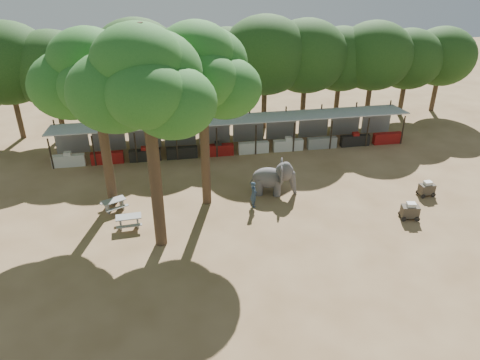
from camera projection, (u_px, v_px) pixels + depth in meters
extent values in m
plane|color=brown|center=(273.00, 254.00, 25.57)|extent=(100.00, 100.00, 0.00)
cube|color=#9B9DA2|center=(234.00, 119.00, 36.50)|extent=(28.00, 2.99, 0.39)
cylinder|color=#2D2319|center=(66.00, 153.00, 34.13)|extent=(0.12, 0.12, 2.40)
cylinder|color=#2D2319|center=(71.00, 136.00, 36.37)|extent=(0.12, 0.12, 2.80)
cube|color=silver|center=(69.00, 161.00, 34.70)|extent=(2.38, 0.50, 0.90)
cube|color=gray|center=(72.00, 141.00, 36.52)|extent=(2.52, 0.12, 2.00)
cylinder|color=#2D2319|center=(106.00, 150.00, 34.53)|extent=(0.12, 0.12, 2.40)
cylinder|color=#2D2319|center=(108.00, 134.00, 36.78)|extent=(0.12, 0.12, 2.80)
cube|color=maroon|center=(107.00, 158.00, 35.11)|extent=(2.38, 0.50, 0.90)
cube|color=gray|center=(109.00, 139.00, 36.92)|extent=(2.52, 0.12, 2.00)
cylinder|color=#2D2319|center=(144.00, 148.00, 34.94)|extent=(0.12, 0.12, 2.40)
cylinder|color=#2D2319|center=(144.00, 131.00, 37.18)|extent=(0.12, 0.12, 2.80)
cube|color=black|center=(145.00, 155.00, 35.51)|extent=(2.38, 0.50, 0.90)
cube|color=gray|center=(145.00, 136.00, 37.33)|extent=(2.52, 0.12, 2.00)
cylinder|color=#2D2319|center=(182.00, 145.00, 35.34)|extent=(0.12, 0.12, 2.40)
cylinder|color=#2D2319|center=(180.00, 129.00, 37.59)|extent=(0.12, 0.12, 2.80)
cube|color=black|center=(182.00, 153.00, 35.92)|extent=(2.38, 0.50, 0.90)
cube|color=gray|center=(180.00, 134.00, 37.74)|extent=(2.52, 0.12, 2.00)
cylinder|color=#2D2319|center=(218.00, 143.00, 35.75)|extent=(0.12, 0.12, 2.40)
cylinder|color=#2D2319|center=(214.00, 127.00, 37.99)|extent=(0.12, 0.12, 2.80)
cube|color=maroon|center=(218.00, 150.00, 36.32)|extent=(2.38, 0.50, 0.90)
cube|color=gray|center=(214.00, 132.00, 38.14)|extent=(2.52, 0.12, 2.00)
cylinder|color=#2D2319|center=(254.00, 140.00, 36.16)|extent=(0.12, 0.12, 2.40)
cylinder|color=#2D2319|center=(248.00, 125.00, 38.40)|extent=(0.12, 0.12, 2.80)
cube|color=silver|center=(254.00, 148.00, 36.73)|extent=(2.38, 0.50, 0.90)
cube|color=gray|center=(248.00, 130.00, 38.55)|extent=(2.52, 0.12, 2.00)
cylinder|color=#2D2319|center=(289.00, 138.00, 36.56)|extent=(0.12, 0.12, 2.40)
cylinder|color=#2D2319|center=(281.00, 123.00, 38.81)|extent=(0.12, 0.12, 2.80)
cube|color=silver|center=(288.00, 145.00, 37.14)|extent=(2.38, 0.50, 0.90)
cube|color=gray|center=(281.00, 127.00, 38.95)|extent=(2.52, 0.12, 2.00)
cylinder|color=#2D2319|center=(324.00, 135.00, 36.97)|extent=(0.12, 0.12, 2.40)
cylinder|color=#2D2319|center=(314.00, 121.00, 39.21)|extent=(0.12, 0.12, 2.80)
cube|color=gray|center=(322.00, 143.00, 37.54)|extent=(2.38, 0.50, 0.90)
cube|color=gray|center=(313.00, 125.00, 39.36)|extent=(2.52, 0.12, 2.00)
cylinder|color=#2D2319|center=(357.00, 133.00, 37.37)|extent=(0.12, 0.12, 2.40)
cylinder|color=#2D2319|center=(345.00, 119.00, 39.62)|extent=(0.12, 0.12, 2.80)
cube|color=black|center=(355.00, 140.00, 37.95)|extent=(2.38, 0.50, 0.90)
cube|color=gray|center=(345.00, 123.00, 39.76)|extent=(2.52, 0.12, 2.00)
cylinder|color=#2D2319|center=(390.00, 131.00, 37.78)|extent=(0.12, 0.12, 2.40)
cylinder|color=#2D2319|center=(376.00, 117.00, 40.02)|extent=(0.12, 0.12, 2.80)
cube|color=maroon|center=(387.00, 138.00, 38.35)|extent=(2.38, 0.50, 0.90)
cube|color=gray|center=(376.00, 121.00, 40.17)|extent=(2.52, 0.12, 2.00)
cylinder|color=#332316|center=(104.00, 137.00, 28.13)|extent=(0.60, 0.60, 9.20)
cone|color=#332316|center=(92.00, 61.00, 25.93)|extent=(0.57, 0.57, 2.88)
ellipsoid|color=#185117|center=(71.00, 84.00, 26.65)|extent=(4.80, 4.80, 3.94)
ellipsoid|color=#185117|center=(118.00, 94.00, 26.43)|extent=(4.20, 4.20, 3.44)
ellipsoid|color=#185117|center=(100.00, 69.00, 27.29)|extent=(5.20, 5.20, 4.26)
ellipsoid|color=#185117|center=(92.00, 86.00, 25.32)|extent=(3.80, 3.80, 3.12)
ellipsoid|color=#185117|center=(87.00, 60.00, 26.05)|extent=(4.40, 4.40, 3.61)
cylinder|color=#332316|center=(154.00, 160.00, 23.94)|extent=(0.64, 0.64, 10.40)
cone|color=#332316|center=(144.00, 59.00, 21.46)|extent=(0.61, 0.61, 3.25)
ellipsoid|color=#185117|center=(117.00, 91.00, 22.26)|extent=(4.80, 4.80, 3.94)
ellipsoid|color=#185117|center=(173.00, 103.00, 22.05)|extent=(4.20, 4.20, 3.44)
ellipsoid|color=#185117|center=(150.00, 73.00, 22.90)|extent=(5.20, 5.20, 4.26)
ellipsoid|color=#185117|center=(146.00, 94.00, 20.94)|extent=(3.80, 3.80, 3.12)
ellipsoid|color=#185117|center=(137.00, 61.00, 21.67)|extent=(4.40, 4.40, 3.61)
cylinder|color=#332316|center=(204.00, 134.00, 28.04)|extent=(0.56, 0.56, 9.60)
cone|color=#332316|center=(201.00, 53.00, 25.74)|extent=(0.53, 0.53, 3.00)
ellipsoid|color=#185117|center=(177.00, 79.00, 26.49)|extent=(4.80, 4.80, 3.94)
ellipsoid|color=#185117|center=(225.00, 88.00, 26.28)|extent=(4.20, 4.20, 3.44)
ellipsoid|color=#185117|center=(203.00, 63.00, 27.13)|extent=(5.20, 5.20, 4.26)
ellipsoid|color=#185117|center=(204.00, 80.00, 25.16)|extent=(3.80, 3.80, 3.12)
ellipsoid|color=#185117|center=(196.00, 53.00, 25.89)|extent=(4.40, 4.40, 3.61)
cylinder|color=#332316|center=(26.00, 117.00, 38.72)|extent=(0.44, 0.44, 3.74)
ellipsoid|color=black|center=(16.00, 73.00, 36.97)|extent=(6.46, 5.95, 5.61)
cylinder|color=#332316|center=(68.00, 114.00, 39.20)|extent=(0.44, 0.44, 3.74)
ellipsoid|color=black|center=(60.00, 71.00, 37.46)|extent=(6.46, 5.95, 5.61)
cylinder|color=#332316|center=(108.00, 112.00, 39.68)|extent=(0.44, 0.44, 3.74)
ellipsoid|color=black|center=(102.00, 69.00, 37.94)|extent=(6.46, 5.95, 5.61)
cylinder|color=#332316|center=(148.00, 110.00, 40.17)|extent=(0.44, 0.44, 3.74)
ellipsoid|color=black|center=(144.00, 68.00, 38.42)|extent=(6.46, 5.95, 5.61)
cylinder|color=#332316|center=(187.00, 108.00, 40.65)|extent=(0.44, 0.44, 3.74)
ellipsoid|color=black|center=(185.00, 66.00, 38.91)|extent=(6.46, 5.95, 5.61)
cylinder|color=#332316|center=(225.00, 106.00, 41.13)|extent=(0.44, 0.44, 3.74)
ellipsoid|color=black|center=(224.00, 64.00, 39.39)|extent=(6.46, 5.95, 5.61)
cylinder|color=#332316|center=(262.00, 103.00, 41.62)|extent=(0.44, 0.44, 3.74)
ellipsoid|color=black|center=(263.00, 63.00, 39.87)|extent=(6.46, 5.95, 5.61)
cylinder|color=#332316|center=(298.00, 101.00, 42.10)|extent=(0.44, 0.44, 3.74)
ellipsoid|color=black|center=(301.00, 61.00, 40.35)|extent=(6.46, 5.95, 5.61)
cylinder|color=#332316|center=(334.00, 99.00, 42.58)|extent=(0.44, 0.44, 3.74)
ellipsoid|color=black|center=(338.00, 59.00, 40.84)|extent=(6.46, 5.95, 5.61)
cylinder|color=#332316|center=(368.00, 98.00, 43.07)|extent=(0.44, 0.44, 3.74)
ellipsoid|color=black|center=(374.00, 58.00, 41.32)|extent=(6.46, 5.95, 5.61)
cylinder|color=#332316|center=(402.00, 96.00, 43.55)|extent=(0.44, 0.44, 3.74)
ellipsoid|color=black|center=(409.00, 56.00, 41.80)|extent=(6.46, 5.95, 5.61)
cylinder|color=#332316|center=(435.00, 94.00, 44.03)|extent=(0.44, 0.44, 3.74)
ellipsoid|color=black|center=(443.00, 55.00, 42.29)|extent=(6.46, 5.95, 5.61)
ellipsoid|color=#474545|center=(269.00, 178.00, 30.90)|extent=(2.40, 1.76, 1.39)
cylinder|color=#474545|center=(259.00, 187.00, 30.91)|extent=(0.61, 0.61, 1.18)
cylinder|color=#474545|center=(260.00, 182.00, 31.49)|extent=(0.61, 0.61, 1.18)
cylinder|color=#474545|center=(277.00, 188.00, 30.83)|extent=(0.61, 0.61, 1.18)
cylinder|color=#474545|center=(277.00, 183.00, 31.41)|extent=(0.61, 0.61, 1.18)
ellipsoid|color=#474545|center=(284.00, 172.00, 30.59)|extent=(1.39, 1.23, 1.29)
ellipsoid|color=#474545|center=(281.00, 176.00, 30.04)|extent=(0.46, 1.08, 1.33)
ellipsoid|color=#474545|center=(281.00, 167.00, 31.14)|extent=(0.46, 1.08, 1.33)
cone|color=#474545|center=(293.00, 184.00, 30.97)|extent=(0.65, 0.65, 1.46)
imported|color=#26384C|center=(254.00, 194.00, 29.51)|extent=(0.45, 0.65, 1.74)
cube|color=gray|center=(128.00, 217.00, 27.52)|extent=(1.51, 0.78, 0.06)
cube|color=gray|center=(121.00, 223.00, 27.60)|extent=(0.13, 0.60, 0.69)
cube|color=gray|center=(138.00, 221.00, 27.79)|extent=(0.13, 0.60, 0.69)
cube|color=gray|center=(129.00, 226.00, 27.20)|extent=(1.49, 0.33, 0.05)
cube|color=gray|center=(129.00, 216.00, 28.13)|extent=(1.49, 0.33, 0.05)
cube|color=gray|center=(114.00, 200.00, 29.20)|extent=(1.57, 1.20, 0.06)
cube|color=gray|center=(107.00, 208.00, 29.13)|extent=(0.33, 0.56, 0.66)
cube|color=gray|center=(122.00, 203.00, 29.60)|extent=(0.33, 0.56, 0.66)
cube|color=gray|center=(117.00, 208.00, 28.96)|extent=(1.39, 0.82, 0.05)
cube|color=gray|center=(111.00, 201.00, 29.71)|extent=(1.39, 0.82, 0.05)
cube|color=#342D24|center=(410.00, 211.00, 28.41)|extent=(1.13, 0.80, 0.72)
cylinder|color=black|center=(404.00, 219.00, 28.29)|extent=(0.31, 0.12, 0.31)
cylinder|color=black|center=(417.00, 219.00, 28.28)|extent=(0.31, 0.12, 0.31)
cylinder|color=black|center=(401.00, 213.00, 28.89)|extent=(0.31, 0.12, 0.31)
cylinder|color=black|center=(414.00, 213.00, 28.88)|extent=(0.31, 0.12, 0.31)
cube|color=silver|center=(411.00, 205.00, 28.19)|extent=(0.58, 0.50, 0.26)
cube|color=#342D24|center=(427.00, 189.00, 30.88)|extent=(1.01, 0.66, 0.68)
cylinder|color=black|center=(423.00, 196.00, 30.69)|extent=(0.30, 0.08, 0.29)
cylinder|color=black|center=(434.00, 195.00, 30.85)|extent=(0.30, 0.08, 0.29)
cylinder|color=black|center=(418.00, 192.00, 31.23)|extent=(0.30, 0.08, 0.29)
cylinder|color=black|center=(428.00, 190.00, 31.40)|extent=(0.30, 0.08, 0.29)
cube|color=silver|center=(428.00, 183.00, 30.67)|extent=(0.51, 0.42, 0.24)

